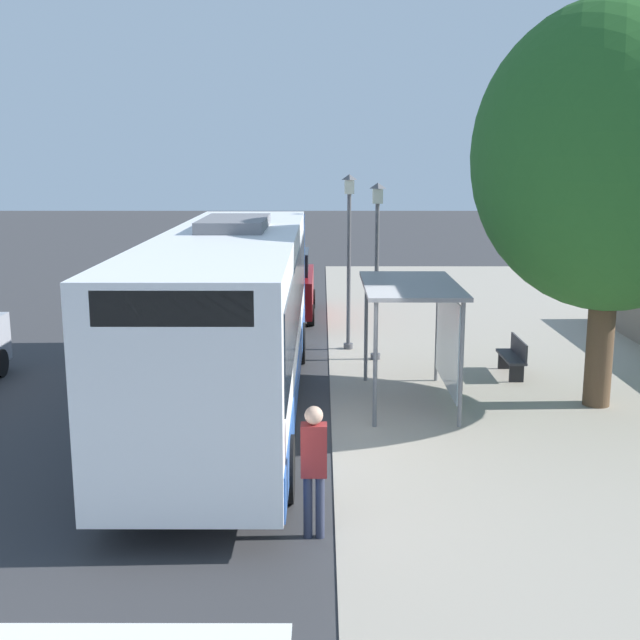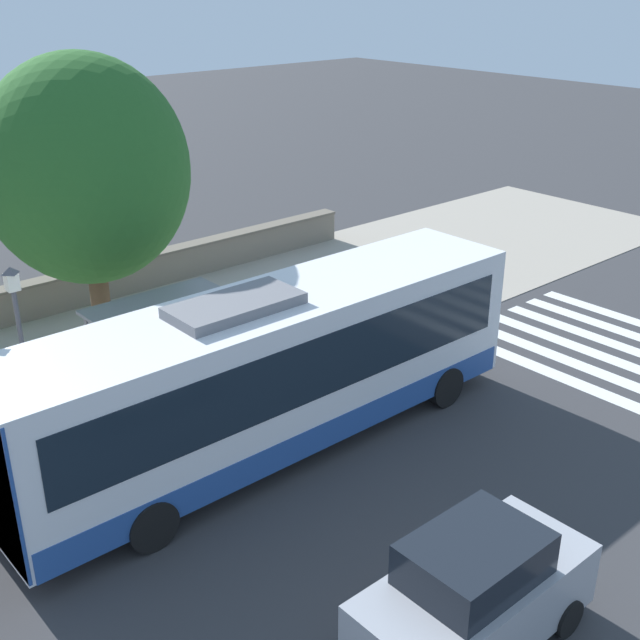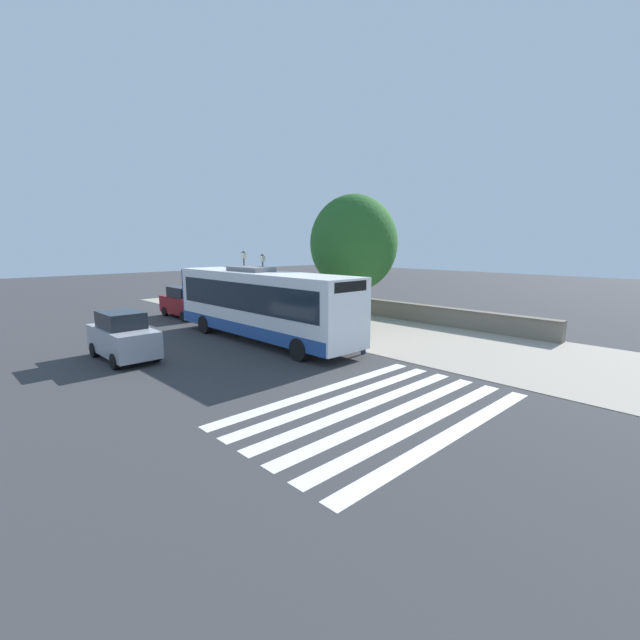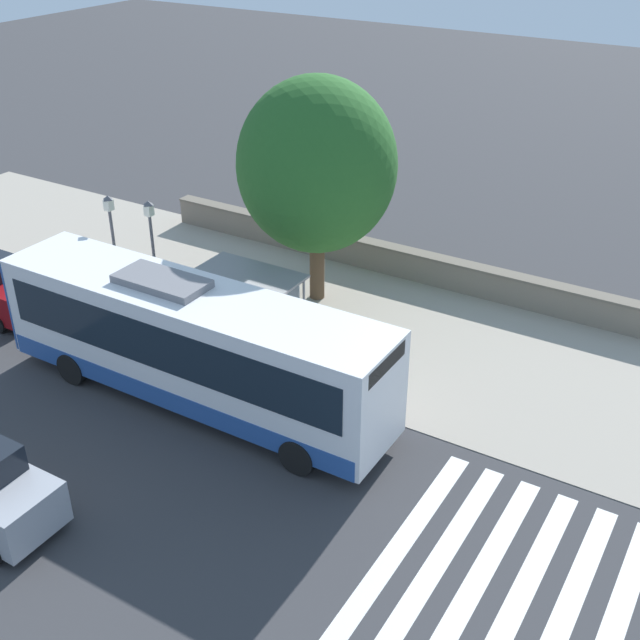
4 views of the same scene
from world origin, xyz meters
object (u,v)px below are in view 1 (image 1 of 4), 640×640
at_px(bus_shelter, 419,302).
at_px(shade_tree, 613,157).
at_px(bus, 232,315).
at_px(parked_car_behind_bus, 284,285).
at_px(bench, 513,356).
at_px(street_lamp_far, 349,248).
at_px(street_lamp_near, 377,257).
at_px(pedestrian, 314,461).

bearing_deg(bus_shelter, shade_tree, 176.45).
bearing_deg(bus, parked_car_behind_bus, -93.38).
distance_m(bus_shelter, bench, 3.55).
height_order(bench, street_lamp_far, street_lamp_far).
height_order(street_lamp_near, street_lamp_far, street_lamp_far).
relative_size(bus, bench, 8.49).
xyz_separation_m(street_lamp_near, parked_car_behind_bus, (2.52, -5.48, -1.58)).
height_order(pedestrian, shade_tree, shade_tree).
bearing_deg(street_lamp_near, bench, 154.05).
relative_size(bus, shade_tree, 1.53).
height_order(street_lamp_far, parked_car_behind_bus, street_lamp_far).
height_order(bus_shelter, street_lamp_near, street_lamp_near).
bearing_deg(street_lamp_near, parked_car_behind_bus, -65.30).
bearing_deg(pedestrian, bench, -119.44).
relative_size(bus_shelter, parked_car_behind_bus, 0.80).
bearing_deg(bus, pedestrian, 107.00).
relative_size(bus, parked_car_behind_bus, 2.86).
bearing_deg(street_lamp_near, bus, 52.74).
distance_m(bus_shelter, street_lamp_far, 4.79).
xyz_separation_m(street_lamp_far, parked_car_behind_bus, (1.88, -4.38, -1.67)).
height_order(bench, street_lamp_near, street_lamp_near).
distance_m(bus_shelter, parked_car_behind_bus, 9.56).
bearing_deg(bus_shelter, parked_car_behind_bus, -70.78).
height_order(bus_shelter, bench, bus_shelter).
distance_m(bus, pedestrian, 5.70).
relative_size(street_lamp_near, street_lamp_far, 0.96).
relative_size(bus_shelter, shade_tree, 0.43).
height_order(pedestrian, street_lamp_far, street_lamp_far).
xyz_separation_m(shade_tree, parked_car_behind_bus, (6.74, -9.19, -3.94)).
relative_size(street_lamp_far, shade_tree, 0.57).
relative_size(bus, bus_shelter, 3.55).
relative_size(pedestrian, street_lamp_near, 0.42).
relative_size(bus, pedestrian, 6.68).
xyz_separation_m(bench, street_lamp_far, (3.69, -2.58, 2.20)).
distance_m(bus, street_lamp_near, 5.13).
bearing_deg(shade_tree, bus, 2.63).
distance_m(bus, street_lamp_far, 5.74).
distance_m(bus_shelter, street_lamp_near, 3.58).
bearing_deg(shade_tree, street_lamp_far, -44.74).
xyz_separation_m(pedestrian, shade_tree, (-5.65, -5.72, 3.85)).
distance_m(bench, parked_car_behind_bus, 8.93).
xyz_separation_m(bus, bus_shelter, (-3.69, -0.56, 0.15)).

